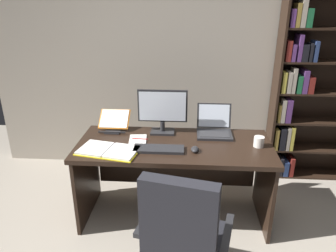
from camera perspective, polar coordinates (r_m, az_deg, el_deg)
wall_back at (r=3.71m, az=5.09°, el=12.94°), size 4.68×0.12×2.76m
desk at (r=3.01m, az=1.17°, el=-6.01°), size 1.70×0.74×0.75m
bookshelf at (r=3.81m, az=23.52°, el=5.35°), size 0.98×0.27×1.99m
office_chair at (r=2.31m, az=2.54°, el=-20.17°), size 0.68×0.60×0.98m
monitor at (r=3.00m, az=-0.97°, el=2.52°), size 0.46×0.16×0.41m
laptop at (r=3.06m, az=8.10°, el=-0.35°), size 0.32×0.32×0.25m
keyboard at (r=2.72m, az=-1.62°, el=-4.06°), size 0.42×0.15×0.02m
computer_mouse at (r=2.71m, az=4.74°, el=-4.09°), size 0.06×0.10×0.04m
reading_stand_with_book at (r=3.16m, az=-9.41°, el=0.85°), size 0.29×0.25×0.16m
open_binder at (r=2.74m, az=-10.38°, el=-4.21°), size 0.54×0.38×0.02m
notepad at (r=2.92m, az=-5.31°, el=-2.39°), size 0.17×0.22×0.01m
pen at (r=2.91m, az=-4.93°, el=-2.24°), size 0.14×0.02×0.01m
coffee_mug at (r=2.88m, az=15.63°, el=-2.66°), size 0.09×0.09×0.09m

